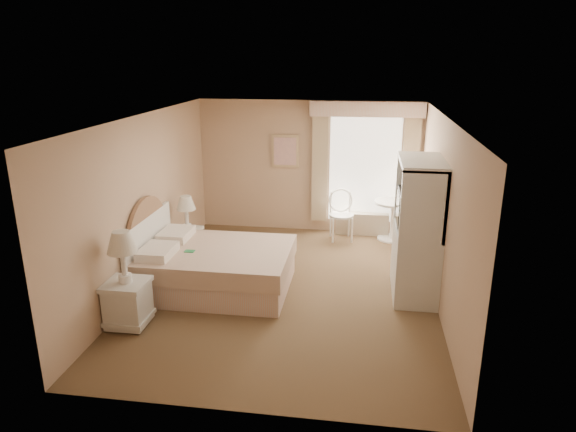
% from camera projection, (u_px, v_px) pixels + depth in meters
% --- Properties ---
extents(room, '(4.21, 5.51, 2.51)m').
position_uv_depth(room, '(288.00, 208.00, 7.16)').
color(room, brown).
rests_on(room, ground).
extents(window, '(2.05, 0.22, 2.51)m').
position_uv_depth(window, '(365.00, 165.00, 9.49)').
color(window, white).
rests_on(window, room).
extents(framed_art, '(0.52, 0.04, 0.62)m').
position_uv_depth(framed_art, '(285.00, 151.00, 9.70)').
color(framed_art, tan).
rests_on(framed_art, room).
extents(bed, '(2.12, 1.64, 1.45)m').
position_uv_depth(bed, '(211.00, 266.00, 7.49)').
color(bed, '#DAA68E').
rests_on(bed, room).
extents(nightstand_near, '(0.51, 0.51, 1.24)m').
position_uv_depth(nightstand_near, '(127.00, 291.00, 6.41)').
color(nightstand_near, silver).
rests_on(nightstand_near, room).
extents(nightstand_far, '(0.44, 0.44, 1.07)m').
position_uv_depth(nightstand_far, '(188.00, 235.00, 8.60)').
color(nightstand_far, silver).
rests_on(nightstand_far, room).
extents(round_table, '(0.70, 0.70, 0.74)m').
position_uv_depth(round_table, '(393.00, 214.00, 9.43)').
color(round_table, white).
rests_on(round_table, room).
extents(cafe_chair, '(0.53, 0.53, 0.94)m').
position_uv_depth(cafe_chair, '(341.00, 211.00, 9.47)').
color(cafe_chair, white).
rests_on(cafe_chair, room).
extents(armoire, '(0.59, 1.18, 1.96)m').
position_uv_depth(armoire, '(417.00, 240.00, 7.20)').
color(armoire, silver).
rests_on(armoire, room).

